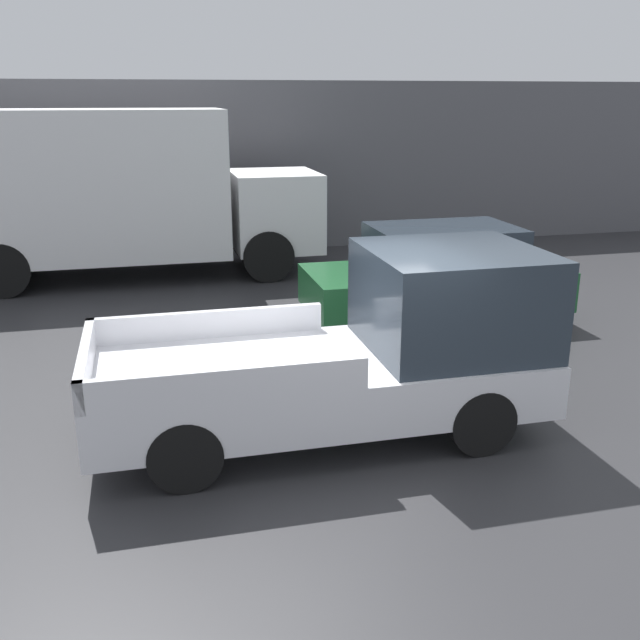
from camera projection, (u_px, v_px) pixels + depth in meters
ground_plane at (355, 445)px, 8.13m from camera, size 60.00×60.00×0.00m
building_wall at (230, 168)px, 17.67m from camera, size 28.00×0.15×4.16m
pickup_truck at (367, 350)px, 8.29m from camera, size 5.19×2.11×2.12m
car at (437, 275)px, 12.29m from camera, size 4.43×1.90×1.69m
delivery_truck at (99, 191)px, 14.88m from camera, size 8.44×2.34×3.55m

